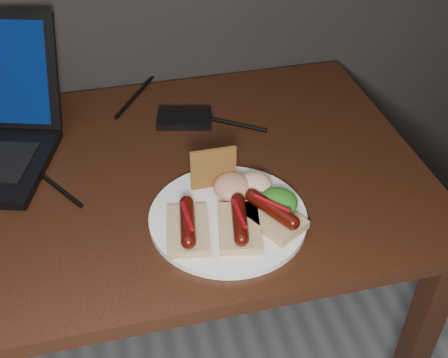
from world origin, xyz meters
TOP-DOWN VIEW (x-y plane):
  - desk at (0.00, 1.38)m, footprint 1.40×0.70m
  - hard_drive at (0.26, 1.54)m, footprint 0.13×0.10m
  - desk_cables at (-0.03, 1.52)m, footprint 0.97×0.47m
  - plate at (0.28, 1.21)m, footprint 0.29×0.29m
  - bread_sausage_left at (0.20, 1.18)m, footprint 0.09×0.12m
  - bread_sausage_center at (0.29, 1.17)m, footprint 0.09×0.13m
  - bread_sausage_right at (0.35, 1.18)m, footprint 0.12×0.13m
  - crispbread at (0.27, 1.30)m, footprint 0.08×0.01m
  - salad_greens at (0.37, 1.20)m, footprint 0.07×0.07m
  - salsa_mound at (0.30, 1.26)m, footprint 0.07×0.07m
  - coleslaw_mound at (0.34, 1.26)m, footprint 0.06×0.06m

SIDE VIEW (x-z plane):
  - desk at x=0.00m, z-range 0.29..1.04m
  - desk_cables at x=-0.03m, z-range 0.75..0.76m
  - plate at x=0.28m, z-range 0.75..0.76m
  - hard_drive at x=0.26m, z-range 0.75..0.77m
  - bread_sausage_left at x=0.20m, z-range 0.76..0.80m
  - bread_sausage_center at x=0.29m, z-range 0.76..0.80m
  - bread_sausage_right at x=0.35m, z-range 0.76..0.80m
  - coleslaw_mound at x=0.34m, z-range 0.76..0.80m
  - salad_greens at x=0.37m, z-range 0.76..0.80m
  - salsa_mound at x=0.30m, z-range 0.76..0.80m
  - crispbread at x=0.27m, z-range 0.76..0.85m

